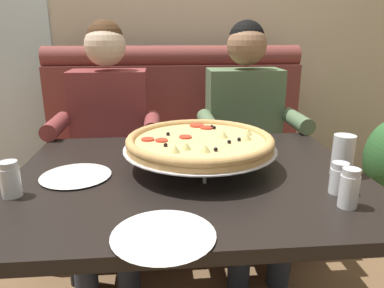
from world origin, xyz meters
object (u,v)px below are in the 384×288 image
at_px(pizza, 200,142).
at_px(patio_chair, 41,111).
at_px(dining_table, 190,196).
at_px(drinking_glass, 343,157).
at_px(plate_near_left, 75,175).
at_px(diner_left, 109,133).
at_px(shaker_oregano, 11,182).
at_px(plate_near_right, 163,233).
at_px(booth_bench, 177,168).
at_px(diner_right, 247,129).
at_px(shaker_parmesan, 339,180).
at_px(shaker_pepper_flakes, 349,191).

xyz_separation_m(pizza, patio_chair, (-1.22, 2.12, -0.31)).
bearing_deg(dining_table, drinking_glass, -6.50).
relative_size(dining_table, plate_near_left, 5.10).
height_order(dining_table, patio_chair, patio_chair).
bearing_deg(diner_left, dining_table, -61.60).
height_order(shaker_oregano, plate_near_right, shaker_oregano).
distance_m(booth_bench, patio_chair, 1.71).
distance_m(diner_right, shaker_oregano, 1.23).
bearing_deg(shaker_parmesan, pizza, 147.30).
height_order(diner_left, shaker_parmesan, diner_left).
relative_size(dining_table, pizza, 2.22).
relative_size(shaker_parmesan, plate_near_left, 0.41).
height_order(diner_right, pizza, diner_right).
xyz_separation_m(pizza, shaker_parmesan, (0.40, -0.25, -0.05)).
xyz_separation_m(diner_left, pizza, (0.41, -0.63, 0.13)).
height_order(pizza, shaker_parmesan, pizza).
bearing_deg(pizza, plate_near_right, -106.87).
bearing_deg(plate_near_right, dining_table, 76.49).
relative_size(shaker_oregano, shaker_pepper_flakes, 0.96).
height_order(diner_left, diner_right, same).
height_order(diner_right, shaker_oregano, diner_right).
bearing_deg(plate_near_left, dining_table, 0.45).
xyz_separation_m(pizza, plate_near_right, (-0.14, -0.46, -0.09)).
xyz_separation_m(shaker_pepper_flakes, shaker_parmesan, (0.02, 0.09, -0.01)).
bearing_deg(diner_left, shaker_oregano, -102.36).
relative_size(booth_bench, dining_table, 1.35).
relative_size(booth_bench, shaker_oregano, 14.87).
bearing_deg(shaker_pepper_flakes, diner_right, 93.20).
relative_size(dining_table, shaker_oregano, 11.04).
xyz_separation_m(pizza, drinking_glass, (0.48, -0.11, -0.03)).
relative_size(shaker_oregano, plate_near_left, 0.46).
bearing_deg(diner_left, patio_chair, 118.52).
bearing_deg(plate_near_right, pizza, 73.13).
bearing_deg(diner_right, plate_near_right, -113.20).
relative_size(booth_bench, shaker_pepper_flakes, 14.29).
height_order(shaker_pepper_flakes, plate_near_right, shaker_pepper_flakes).
bearing_deg(shaker_parmesan, diner_right, 94.60).
bearing_deg(diner_left, diner_right, 0.00).
relative_size(shaker_pepper_flakes, shaker_parmesan, 1.17).
bearing_deg(patio_chair, shaker_oregano, -74.65).
xyz_separation_m(diner_left, patio_chair, (-0.81, 1.50, -0.19)).
relative_size(booth_bench, shaker_parmesan, 16.67).
relative_size(shaker_oregano, plate_near_right, 0.43).
distance_m(booth_bench, diner_right, 0.55).
relative_size(diner_right, shaker_pepper_flakes, 11.15).
distance_m(diner_left, diner_right, 0.74).
relative_size(diner_left, pizza, 2.33).
distance_m(booth_bench, dining_table, 0.98).
distance_m(dining_table, diner_left, 0.77).
height_order(booth_bench, plate_near_left, booth_bench).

